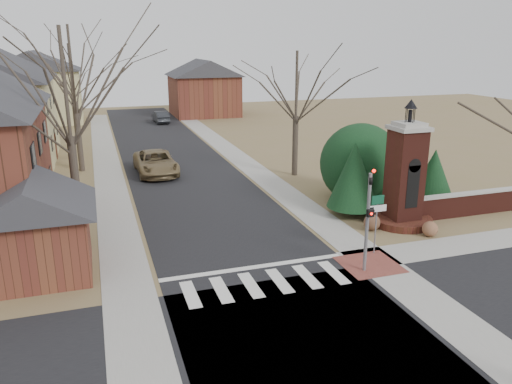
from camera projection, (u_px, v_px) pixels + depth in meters
name	position (u px, v px, depth m)	size (l,w,h in m)	color
ground	(272.00, 292.00, 19.01)	(120.00, 120.00, 0.00)	olive
main_street	(176.00, 164.00, 39.02)	(8.00, 70.00, 0.01)	black
cross_street	(304.00, 334.00, 16.28)	(120.00, 8.00, 0.01)	black
crosswalk_zone	(265.00, 283.00, 19.73)	(8.00, 2.20, 0.02)	silver
stop_bar	(254.00, 267.00, 21.10)	(8.00, 0.35, 0.02)	silver
sidewalk_right_main	(240.00, 159.00, 40.57)	(2.00, 60.00, 0.02)	gray
sidewalk_left	(108.00, 169.00, 37.46)	(2.00, 60.00, 0.02)	gray
curb_apron	(370.00, 265.00, 21.34)	(2.40, 2.40, 0.02)	brown
traffic_signal_pole	(368.00, 212.00, 20.06)	(0.28, 0.41, 4.50)	slate
sign_post	(377.00, 213.00, 21.92)	(0.90, 0.07, 2.75)	slate
brick_gate_monument	(404.00, 184.00, 25.61)	(3.20, 3.20, 6.47)	#4D1E16
brick_garden_wall	(472.00, 203.00, 27.39)	(7.50, 0.50, 1.30)	#4D1E16
garage_left	(34.00, 223.00, 19.90)	(4.80, 4.80, 4.29)	brown
house_distant_left	(35.00, 86.00, 57.85)	(10.80, 8.80, 8.53)	tan
house_distant_right	(204.00, 86.00, 63.99)	(8.80, 8.80, 7.30)	brown
evergreen_near	(354.00, 175.00, 26.86)	(2.80, 2.80, 4.10)	#473D33
evergreen_mid	(395.00, 160.00, 28.84)	(3.40, 3.40, 4.70)	#473D33
evergreen_far	(434.00, 173.00, 28.73)	(2.40, 2.40, 3.30)	#473D33
evergreen_mass	(360.00, 160.00, 29.64)	(4.80, 4.80, 4.80)	black
bare_tree_0	(64.00, 75.00, 22.88)	(8.05, 8.05, 11.15)	#473D33
bare_tree_1	(71.00, 59.00, 34.61)	(8.40, 8.40, 11.64)	#473D33
bare_tree_2	(70.00, 66.00, 46.57)	(7.35, 7.35, 10.19)	#473D33
bare_tree_3	(297.00, 80.00, 33.86)	(7.00, 7.00, 9.70)	#473D33
pickup_truck	(156.00, 163.00, 35.87)	(2.71, 5.89, 1.64)	olive
distant_car	(161.00, 117.00, 58.56)	(1.46, 4.20, 1.38)	#2B2D32
dry_shrub_left	(372.00, 222.00, 25.16)	(0.84, 0.84, 0.84)	brown
dry_shrub_right	(430.00, 229.00, 24.40)	(0.76, 0.76, 0.76)	brown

